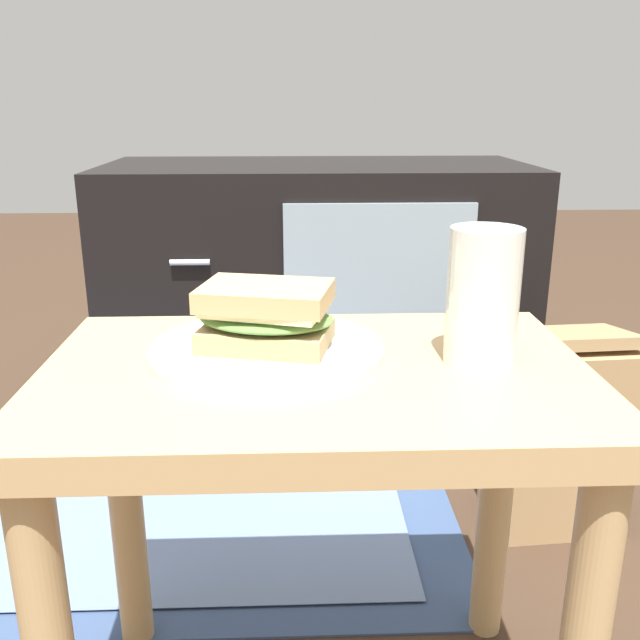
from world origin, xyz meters
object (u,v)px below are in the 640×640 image
at_px(sandwich_front, 266,316).
at_px(paper_bag, 558,429).
at_px(plate, 267,350).
at_px(beer_glass, 483,298).
at_px(tv_cabinet, 317,287).

bearing_deg(sandwich_front, paper_bag, 37.83).
relative_size(plate, beer_glass, 1.78).
bearing_deg(sandwich_front, plate, -135.00).
distance_m(tv_cabinet, beer_glass, 0.98).
distance_m(sandwich_front, beer_glass, 0.22).
xyz_separation_m(tv_cabinet, plate, (-0.09, -0.91, 0.17)).
bearing_deg(beer_glass, tv_cabinet, 98.11).
height_order(plate, sandwich_front, sandwich_front).
distance_m(plate, sandwich_front, 0.04).
xyz_separation_m(tv_cabinet, paper_bag, (0.40, -0.53, -0.12)).
bearing_deg(tv_cabinet, plate, -95.38).
bearing_deg(paper_bag, plate, -142.17).
relative_size(sandwich_front, beer_glass, 1.15).
height_order(sandwich_front, beer_glass, beer_glass).
relative_size(tv_cabinet, sandwich_front, 5.94).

